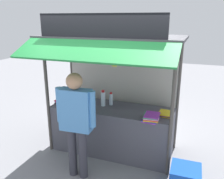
# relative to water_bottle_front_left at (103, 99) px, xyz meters

# --- Properties ---
(ground_plane) EXTENTS (20.00, 20.00, 0.00)m
(ground_plane) POSITION_rel_water_bottle_front_left_xyz_m (0.19, -0.03, -1.02)
(ground_plane) COLOR gray
(stall_counter) EXTENTS (2.23, 0.78, 0.88)m
(stall_counter) POSITION_rel_water_bottle_front_left_xyz_m (0.19, -0.03, -0.58)
(stall_counter) COLOR #4C4C56
(stall_counter) RESTS_ON ground
(stall_structure) EXTENTS (2.43, 1.65, 2.53)m
(stall_structure) POSITION_rel_water_bottle_front_left_xyz_m (0.19, 0.08, 0.53)
(stall_structure) COLOR #4C4742
(stall_structure) RESTS_ON ground
(water_bottle_front_left) EXTENTS (0.09, 0.09, 0.31)m
(water_bottle_front_left) POSITION_rel_water_bottle_front_left_xyz_m (0.00, 0.00, 0.00)
(water_bottle_front_left) COLOR silver
(water_bottle_front_left) RESTS_ON stall_counter
(water_bottle_center) EXTENTS (0.08, 0.08, 0.29)m
(water_bottle_center) POSITION_rel_water_bottle_front_left_xyz_m (-0.55, 0.05, -0.01)
(water_bottle_center) COLOR silver
(water_bottle_center) RESTS_ON stall_counter
(water_bottle_far_right) EXTENTS (0.07, 0.07, 0.25)m
(water_bottle_far_right) POSITION_rel_water_bottle_front_left_xyz_m (0.12, 0.10, -0.03)
(water_bottle_far_right) COLOR silver
(water_bottle_far_right) RESTS_ON stall_counter
(magazine_stack_far_left) EXTENTS (0.24, 0.30, 0.05)m
(magazine_stack_far_left) POSITION_rel_water_bottle_front_left_xyz_m (1.16, -0.04, -0.12)
(magazine_stack_far_left) COLOR yellow
(magazine_stack_far_left) RESTS_ON stall_counter
(magazine_stack_right) EXTENTS (0.25, 0.29, 0.06)m
(magazine_stack_right) POSITION_rel_water_bottle_front_left_xyz_m (-0.81, -0.10, -0.11)
(magazine_stack_right) COLOR black
(magazine_stack_right) RESTS_ON stall_counter
(magazine_stack_mid_left) EXTENTS (0.27, 0.34, 0.10)m
(magazine_stack_mid_left) POSITION_rel_water_bottle_front_left_xyz_m (0.98, -0.33, -0.09)
(magazine_stack_mid_left) COLOR purple
(magazine_stack_mid_left) RESTS_ON stall_counter
(banana_bunch_rightmost) EXTENTS (0.09, 0.10, 0.30)m
(banana_bunch_rightmost) POSITION_rel_water_bottle_front_left_xyz_m (0.41, -0.53, 0.81)
(banana_bunch_rightmost) COLOR #332D23
(banana_bunch_inner_right) EXTENTS (0.09, 0.09, 0.25)m
(banana_bunch_inner_right) POSITION_rel_water_bottle_front_left_xyz_m (0.06, -0.53, 0.86)
(banana_bunch_inner_right) COLOR #332D23
(vendor_person) EXTENTS (0.65, 0.25, 1.71)m
(vendor_person) POSITION_rel_water_bottle_front_left_xyz_m (-0.05, -0.96, 0.01)
(vendor_person) COLOR #383842
(vendor_person) RESTS_ON ground
(plastic_crate) EXTENTS (0.45, 0.45, 0.31)m
(plastic_crate) POSITION_rel_water_bottle_front_left_xyz_m (1.59, -0.61, -0.86)
(plastic_crate) COLOR #194CB2
(plastic_crate) RESTS_ON ground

